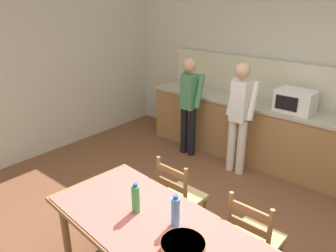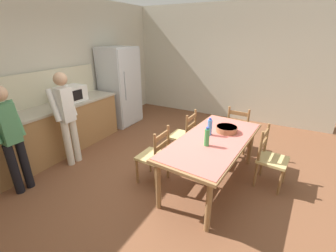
{
  "view_description": "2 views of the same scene",
  "coord_description": "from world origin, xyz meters",
  "px_view_note": "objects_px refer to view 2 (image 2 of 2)",
  "views": [
    {
      "loc": [
        1.52,
        -2.21,
        2.43
      ],
      "look_at": [
        -0.42,
        0.06,
        1.24
      ],
      "focal_mm": 35.0,
      "sensor_mm": 36.0,
      "label": 1
    },
    {
      "loc": [
        -2.81,
        -1.49,
        2.16
      ],
      "look_at": [
        -0.31,
        -0.14,
        0.99
      ],
      "focal_mm": 24.0,
      "sensor_mm": 36.0,
      "label": 2
    }
  ],
  "objects_px": {
    "bottle_off_centre": "(210,127)",
    "person_at_counter": "(66,115)",
    "dining_table": "(213,144)",
    "chair_side_near_right": "(270,159)",
    "refrigerator": "(120,87)",
    "bottle_near_centre": "(207,137)",
    "chair_head_end": "(238,129)",
    "person_at_sink": "(10,136)",
    "microwave": "(71,94)",
    "chair_side_far_left": "(155,156)",
    "chair_side_far_right": "(184,136)",
    "serving_bowl": "(227,129)"
  },
  "relations": [
    {
      "from": "bottle_off_centre",
      "to": "chair_side_far_right",
      "type": "height_order",
      "value": "bottle_off_centre"
    },
    {
      "from": "bottle_near_centre",
      "to": "bottle_off_centre",
      "type": "height_order",
      "value": "same"
    },
    {
      "from": "refrigerator",
      "to": "person_at_sink",
      "type": "bearing_deg",
      "value": -170.57
    },
    {
      "from": "bottle_off_centre",
      "to": "person_at_counter",
      "type": "relative_size",
      "value": 0.17
    },
    {
      "from": "dining_table",
      "to": "person_at_counter",
      "type": "distance_m",
      "value": 2.45
    },
    {
      "from": "person_at_counter",
      "to": "person_at_sink",
      "type": "bearing_deg",
      "value": 88.73
    },
    {
      "from": "dining_table",
      "to": "chair_side_far_left",
      "type": "xyz_separation_m",
      "value": [
        -0.38,
        0.78,
        -0.23
      ]
    },
    {
      "from": "serving_bowl",
      "to": "person_at_sink",
      "type": "xyz_separation_m",
      "value": [
        -1.83,
        2.48,
        0.08
      ]
    },
    {
      "from": "refrigerator",
      "to": "chair_head_end",
      "type": "height_order",
      "value": "refrigerator"
    },
    {
      "from": "bottle_near_centre",
      "to": "bottle_off_centre",
      "type": "xyz_separation_m",
      "value": [
        0.36,
        0.08,
        0.0
      ]
    },
    {
      "from": "person_at_counter",
      "to": "refrigerator",
      "type": "bearing_deg",
      "value": -75.96
    },
    {
      "from": "serving_bowl",
      "to": "person_at_counter",
      "type": "xyz_separation_m",
      "value": [
        -0.93,
        2.46,
        0.11
      ]
    },
    {
      "from": "bottle_near_centre",
      "to": "chair_head_end",
      "type": "xyz_separation_m",
      "value": [
        1.53,
        -0.14,
        -0.43
      ]
    },
    {
      "from": "refrigerator",
      "to": "chair_side_far_left",
      "type": "xyz_separation_m",
      "value": [
        -1.78,
        -2.09,
        -0.5
      ]
    },
    {
      "from": "dining_table",
      "to": "chair_side_far_left",
      "type": "distance_m",
      "value": 0.89
    },
    {
      "from": "chair_side_far_left",
      "to": "person_at_counter",
      "type": "relative_size",
      "value": 0.56
    },
    {
      "from": "chair_side_far_right",
      "to": "person_at_sink",
      "type": "distance_m",
      "value": 2.65
    },
    {
      "from": "chair_head_end",
      "to": "chair_side_near_right",
      "type": "xyz_separation_m",
      "value": [
        -0.9,
        -0.66,
        0.0
      ]
    },
    {
      "from": "bottle_off_centre",
      "to": "chair_head_end",
      "type": "bearing_deg",
      "value": -10.46
    },
    {
      "from": "person_at_counter",
      "to": "bottle_near_centre",
      "type": "bearing_deg",
      "value": -171.59
    },
    {
      "from": "person_at_sink",
      "to": "bottle_near_centre",
      "type": "bearing_deg",
      "value": -152.34
    },
    {
      "from": "bottle_off_centre",
      "to": "person_at_sink",
      "type": "relative_size",
      "value": 0.17
    },
    {
      "from": "bottle_near_centre",
      "to": "person_at_sink",
      "type": "xyz_separation_m",
      "value": [
        -1.24,
        2.36,
        0.01
      ]
    },
    {
      "from": "bottle_off_centre",
      "to": "refrigerator",
      "type": "bearing_deg",
      "value": 64.82
    },
    {
      "from": "refrigerator",
      "to": "serving_bowl",
      "type": "relative_size",
      "value": 5.91
    },
    {
      "from": "chair_head_end",
      "to": "chair_side_far_left",
      "type": "relative_size",
      "value": 1.0
    },
    {
      "from": "refrigerator",
      "to": "bottle_near_centre",
      "type": "bearing_deg",
      "value": -120.2
    },
    {
      "from": "bottle_off_centre",
      "to": "chair_side_near_right",
      "type": "height_order",
      "value": "bottle_off_centre"
    },
    {
      "from": "bottle_off_centre",
      "to": "person_at_sink",
      "type": "distance_m",
      "value": 2.78
    },
    {
      "from": "bottle_near_centre",
      "to": "bottle_off_centre",
      "type": "distance_m",
      "value": 0.37
    },
    {
      "from": "serving_bowl",
      "to": "person_at_counter",
      "type": "distance_m",
      "value": 2.63
    },
    {
      "from": "refrigerator",
      "to": "serving_bowl",
      "type": "bearing_deg",
      "value": -109.79
    },
    {
      "from": "refrigerator",
      "to": "person_at_sink",
      "type": "distance_m",
      "value": 2.93
    },
    {
      "from": "bottle_near_centre",
      "to": "person_at_sink",
      "type": "height_order",
      "value": "person_at_sink"
    },
    {
      "from": "refrigerator",
      "to": "chair_side_far_left",
      "type": "height_order",
      "value": "refrigerator"
    },
    {
      "from": "bottle_off_centre",
      "to": "chair_side_far_right",
      "type": "xyz_separation_m",
      "value": [
        0.4,
        0.6,
        -0.43
      ]
    },
    {
      "from": "serving_bowl",
      "to": "chair_side_near_right",
      "type": "bearing_deg",
      "value": -86.52
    },
    {
      "from": "microwave",
      "to": "chair_side_far_right",
      "type": "bearing_deg",
      "value": -75.98
    },
    {
      "from": "person_at_counter",
      "to": "serving_bowl",
      "type": "bearing_deg",
      "value": -159.2
    },
    {
      "from": "person_at_sink",
      "to": "chair_side_far_left",
      "type": "bearing_deg",
      "value": -145.44
    },
    {
      "from": "dining_table",
      "to": "chair_side_far_right",
      "type": "distance_m",
      "value": 0.9
    },
    {
      "from": "dining_table",
      "to": "chair_side_near_right",
      "type": "xyz_separation_m",
      "value": [
        0.38,
        -0.78,
        -0.23
      ]
    },
    {
      "from": "microwave",
      "to": "chair_head_end",
      "type": "xyz_separation_m",
      "value": [
        1.31,
        -3.0,
        -0.64
      ]
    },
    {
      "from": "chair_side_near_right",
      "to": "bottle_off_centre",
      "type": "bearing_deg",
      "value": 113.96
    },
    {
      "from": "chair_head_end",
      "to": "refrigerator",
      "type": "bearing_deg",
      "value": 0.82
    },
    {
      "from": "bottle_off_centre",
      "to": "serving_bowl",
      "type": "bearing_deg",
      "value": -40.83
    },
    {
      "from": "refrigerator",
      "to": "microwave",
      "type": "relative_size",
      "value": 3.78
    },
    {
      "from": "chair_side_far_right",
      "to": "bottle_off_centre",
      "type": "bearing_deg",
      "value": 56.63
    },
    {
      "from": "bottle_off_centre",
      "to": "chair_side_far_left",
      "type": "distance_m",
      "value": 0.94
    },
    {
      "from": "microwave",
      "to": "person_at_sink",
      "type": "xyz_separation_m",
      "value": [
        -1.45,
        -0.5,
        -0.2
      ]
    }
  ]
}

